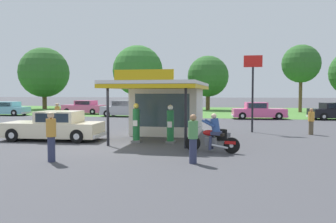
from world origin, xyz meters
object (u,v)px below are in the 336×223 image
motorcycle_with_rider (213,136)px  bystander_strolling_foreground (57,114)px  parked_car_back_row_far_right (125,109)px  bystander_leaning_by_kiosk (193,138)px  featured_classic_sedan (54,127)px  gas_pump_offside (170,126)px  parked_car_back_row_left (84,108)px  gas_pump_nearside (136,124)px  roadside_pole_sign (253,80)px  spare_tire_stack (221,135)px  bystander_chatting_near_pumps (311,121)px  parked_car_second_row_spare (258,111)px  parked_car_back_row_right (6,109)px  bystander_standing_back_lot (51,135)px

motorcycle_with_rider → bystander_strolling_foreground: bystander_strolling_foreground is taller
parked_car_back_row_far_right → bystander_leaning_by_kiosk: bystander_leaning_by_kiosk is taller
featured_classic_sedan → parked_car_back_row_far_right: size_ratio=1.04×
gas_pump_offside → parked_car_back_row_left: gas_pump_offside is taller
parked_car_back_row_left → gas_pump_nearside: bearing=-59.5°
parked_car_back_row_far_right → bystander_strolling_foreground: bystander_strolling_foreground is taller
gas_pump_offside → featured_classic_sedan: bearing=-179.4°
roadside_pole_sign → spare_tire_stack: (-1.73, -3.87, -2.91)m
bystander_chatting_near_pumps → roadside_pole_sign: roadside_pole_sign is taller
gas_pump_offside → parked_car_second_row_spare: gas_pump_offside is taller
parked_car_back_row_far_right → bystander_chatting_near_pumps: parked_car_back_row_far_right is taller
parked_car_back_row_far_right → bystander_strolling_foreground: 10.92m
parked_car_back_row_far_right → bystander_chatting_near_pumps: bearing=-39.0°
parked_car_second_row_spare → bystander_chatting_near_pumps: size_ratio=3.33×
parked_car_back_row_right → bystander_standing_back_lot: bearing=-51.1°
parked_car_second_row_spare → bystander_chatting_near_pumps: 11.74m
parked_car_back_row_right → bystander_leaning_by_kiosk: bearing=-43.2°
parked_car_back_row_right → parked_car_back_row_far_right: 12.94m
gas_pump_nearside → bystander_chatting_near_pumps: 10.18m
gas_pump_offside → roadside_pole_sign: size_ratio=0.39×
featured_classic_sedan → bystander_standing_back_lot: (2.70, -5.08, 0.27)m
motorcycle_with_rider → parked_car_second_row_spare: motorcycle_with_rider is taller
bystander_chatting_near_pumps → gas_pump_offside: bearing=-147.1°
parked_car_second_row_spare → bystander_leaning_by_kiosk: bystander_leaning_by_kiosk is taller
parked_car_back_row_right → roadside_pole_sign: bearing=-24.1°
bystander_chatting_near_pumps → bystander_leaning_by_kiosk: bearing=-121.7°
gas_pump_offside → parked_car_back_row_right: (-20.70, 16.44, -0.16)m
motorcycle_with_rider → bystander_leaning_by_kiosk: bearing=-102.7°
motorcycle_with_rider → parked_car_back_row_far_right: parked_car_back_row_far_right is taller
parked_car_back_row_right → bystander_strolling_foreground: size_ratio=3.01×
parked_car_back_row_far_right → spare_tire_stack: 18.47m
motorcycle_with_rider → parked_car_second_row_spare: size_ratio=0.44×
gas_pump_nearside → featured_classic_sedan: (-4.30, -0.06, -0.19)m
featured_classic_sedan → roadside_pole_sign: (10.06, 5.43, 2.51)m
parked_car_back_row_far_right → parked_car_back_row_left: (-5.82, 3.27, -0.03)m
parked_car_second_row_spare → parked_car_back_row_left: size_ratio=1.02×
gas_pump_nearside → motorcycle_with_rider: size_ratio=0.85×
parked_car_second_row_spare → roadside_pole_sign: bearing=-95.7°
gas_pump_offside → parked_car_back_row_right: 26.43m
parked_car_back_row_right → parked_car_second_row_spare: 25.86m
bystander_chatting_near_pumps → roadside_pole_sign: size_ratio=0.33×
spare_tire_stack → parked_car_second_row_spare: bearing=79.2°
parked_car_back_row_left → bystander_leaning_by_kiosk: 29.03m
gas_pump_nearside → bystander_standing_back_lot: (-1.59, -5.14, 0.08)m
bystander_strolling_foreground → bystander_leaning_by_kiosk: size_ratio=0.99×
gas_pump_nearside → parked_car_back_row_right: bearing=139.1°
gas_pump_offside → parked_car_back_row_far_right: size_ratio=0.37×
bystander_leaning_by_kiosk → bystander_chatting_near_pumps: size_ratio=1.11×
motorcycle_with_rider → bystander_chatting_near_pumps: 8.64m
gas_pump_nearside → bystander_chatting_near_pumps: size_ratio=1.24×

